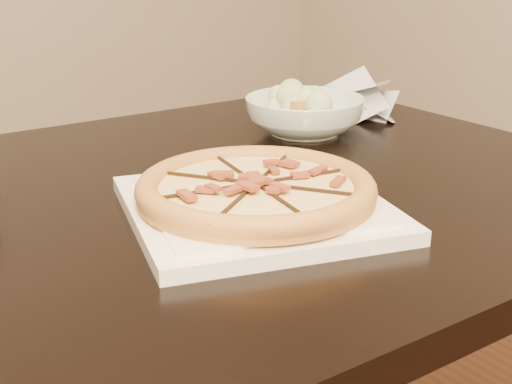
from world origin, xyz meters
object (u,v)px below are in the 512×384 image
plate (256,207)px  pizza (256,189)px  dining_table (146,276)px  salad_bowl (304,116)px

plate → pizza: pizza is taller
dining_table → plate: bearing=-54.5°
dining_table → pizza: size_ratio=4.73×
plate → salad_bowl: (0.29, 0.26, 0.02)m
dining_table → pizza: pizza is taller
dining_table → plate: (0.09, -0.13, 0.12)m
salad_bowl → plate: bearing=-137.5°
plate → salad_bowl: 0.39m
plate → salad_bowl: size_ratio=1.84×
dining_table → plate: 0.19m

